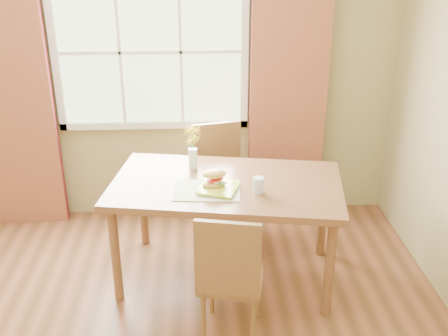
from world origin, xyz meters
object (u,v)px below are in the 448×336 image
at_px(chair_far, 220,178).
at_px(water_glass, 258,186).
at_px(flower_vase, 193,144).
at_px(dining_table, 226,192).
at_px(croissant_sandwich, 214,179).
at_px(chair_near, 230,273).

xyz_separation_m(chair_far, water_glass, (0.23, -0.77, 0.30)).
distance_m(water_glass, flower_vase, 0.62).
bearing_deg(chair_far, flower_vase, -134.92).
relative_size(dining_table, croissant_sandwich, 9.56).
height_order(dining_table, flower_vase, flower_vase).
height_order(chair_near, flower_vase, flower_vase).
xyz_separation_m(dining_table, chair_far, (-0.02, 0.59, -0.17)).
bearing_deg(chair_near, flower_vase, 114.51).
distance_m(dining_table, croissant_sandwich, 0.21).
bearing_deg(dining_table, chair_near, -81.85).
relative_size(dining_table, chair_near, 1.88).
xyz_separation_m(chair_near, flower_vase, (-0.22, 0.94, 0.48)).
bearing_deg(flower_vase, chair_near, -76.89).
distance_m(chair_far, water_glass, 0.85).
bearing_deg(water_glass, flower_vase, 136.83).
bearing_deg(chair_near, dining_table, 100.10).
distance_m(chair_near, croissant_sandwich, 0.70).
xyz_separation_m(croissant_sandwich, water_glass, (0.30, -0.07, -0.03)).
bearing_deg(croissant_sandwich, chair_far, 75.35).
relative_size(dining_table, chair_far, 1.76).
bearing_deg(croissant_sandwich, flower_vase, 103.78).
height_order(water_glass, flower_vase, flower_vase).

